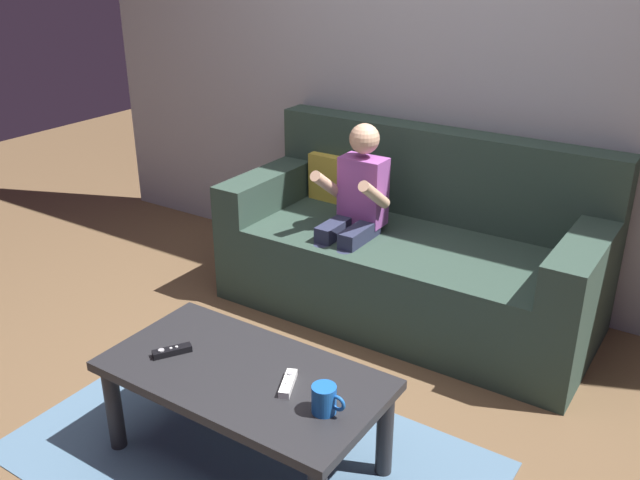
{
  "coord_description": "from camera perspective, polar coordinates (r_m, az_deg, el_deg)",
  "views": [
    {
      "loc": [
        1.38,
        -1.67,
        1.76
      ],
      "look_at": [
        -0.06,
        0.53,
        0.6
      ],
      "focal_mm": 38.53,
      "sensor_mm": 36.0,
      "label": 1
    }
  ],
  "objects": [
    {
      "name": "area_rug",
      "position": [
        2.67,
        -6.01,
        -17.53
      ],
      "size": [
        1.71,
        1.06,
        0.01
      ],
      "primitive_type": "cube",
      "color": "slate",
      "rests_on": "ground"
    },
    {
      "name": "person_seated_on_couch",
      "position": [
        3.33,
        2.82,
        2.49
      ],
      "size": [
        0.31,
        0.39,
        0.96
      ],
      "color": "#282D47",
      "rests_on": "ground"
    },
    {
      "name": "coffee_mug",
      "position": [
        2.21,
        0.4,
        -13.1
      ],
      "size": [
        0.12,
        0.08,
        0.09
      ],
      "color": "#1959B2",
      "rests_on": "coffee_table"
    },
    {
      "name": "ground_plane",
      "position": [
        2.79,
        -5.05,
        -15.46
      ],
      "size": [
        9.26,
        9.26,
        0.0
      ],
      "primitive_type": "plane",
      "color": "brown"
    },
    {
      "name": "game_remote_black_center",
      "position": [
        2.56,
        -12.19,
        -9.0
      ],
      "size": [
        0.1,
        0.14,
        0.03
      ],
      "color": "black",
      "rests_on": "coffee_table"
    },
    {
      "name": "coffee_table",
      "position": [
        2.47,
        -6.33,
        -11.89
      ],
      "size": [
        1.0,
        0.53,
        0.38
      ],
      "color": "#232326",
      "rests_on": "ground"
    },
    {
      "name": "couch",
      "position": [
        3.47,
        7.58,
        -1.1
      ],
      "size": [
        1.83,
        0.8,
        0.89
      ],
      "color": "#2D4238",
      "rests_on": "ground"
    },
    {
      "name": "game_remote_white_near_edge",
      "position": [
        2.34,
        -2.67,
        -11.8
      ],
      "size": [
        0.09,
        0.14,
        0.03
      ],
      "color": "white",
      "rests_on": "coffee_table"
    },
    {
      "name": "wall_back",
      "position": [
        3.57,
        10.61,
        15.16
      ],
      "size": [
        4.63,
        0.05,
        2.5
      ],
      "primitive_type": "cube",
      "color": "#999EA8",
      "rests_on": "ground"
    }
  ]
}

